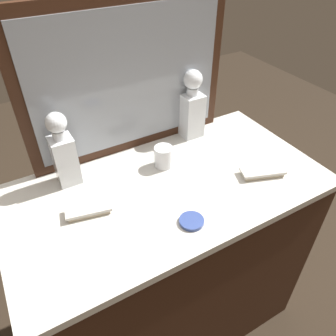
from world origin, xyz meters
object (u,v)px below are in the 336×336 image
object	(u,v)px
crystal_decanter_far_left	(191,110)
crystal_tumbler_center	(164,158)
silver_brush_left	(88,210)
crystal_decanter_right	(64,156)
silver_brush_right	(262,172)
porcelain_dish	(192,221)

from	to	relation	value
crystal_decanter_far_left	crystal_tumbler_center	bearing A→B (deg)	-147.25
crystal_decanter_far_left	silver_brush_left	size ratio (longest dim) A/B	1.87
crystal_decanter_right	crystal_decanter_far_left	world-z (taller)	crystal_decanter_far_left
crystal_decanter_far_left	silver_brush_left	bearing A→B (deg)	-156.83
crystal_decanter_far_left	silver_brush_right	size ratio (longest dim) A/B	1.68
porcelain_dish	silver_brush_right	bearing A→B (deg)	10.65
silver_brush_right	porcelain_dish	world-z (taller)	silver_brush_right
crystal_tumbler_center	silver_brush_left	world-z (taller)	crystal_tumbler_center
porcelain_dish	crystal_decanter_far_left	bearing A→B (deg)	57.51
crystal_decanter_right	crystal_decanter_far_left	bearing A→B (deg)	4.49
crystal_decanter_right	silver_brush_right	world-z (taller)	crystal_decanter_right
crystal_decanter_right	crystal_tumbler_center	distance (m)	0.36
silver_brush_right	silver_brush_left	world-z (taller)	same
crystal_decanter_right	silver_brush_right	size ratio (longest dim) A/B	1.60
crystal_tumbler_center	silver_brush_left	xyz separation A→B (m)	(-0.34, -0.10, -0.02)
crystal_decanter_right	silver_brush_left	size ratio (longest dim) A/B	1.78
crystal_decanter_right	porcelain_dish	world-z (taller)	crystal_decanter_right
silver_brush_right	silver_brush_left	bearing A→B (deg)	167.82
crystal_decanter_right	silver_brush_right	distance (m)	0.72
crystal_tumbler_center	silver_brush_right	world-z (taller)	crystal_tumbler_center
crystal_decanter_far_left	crystal_decanter_right	bearing A→B (deg)	-175.51
crystal_decanter_right	crystal_tumbler_center	xyz separation A→B (m)	(0.34, -0.09, -0.07)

